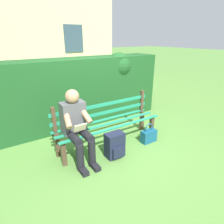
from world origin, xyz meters
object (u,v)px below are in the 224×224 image
object	(u,v)px
park_bench	(107,122)
person_seated	(77,125)
backpack	(115,145)
handbag	(149,136)

from	to	relation	value
park_bench	person_seated	size ratio (longest dim) A/B	1.73
park_bench	person_seated	world-z (taller)	person_seated
park_bench	backpack	bearing A→B (deg)	74.06
person_seated	backpack	size ratio (longest dim) A/B	2.70
person_seated	handbag	distance (m)	1.48
park_bench	backpack	world-z (taller)	park_bench
person_seated	handbag	bearing A→B (deg)	170.56
handbag	backpack	bearing A→B (deg)	3.59
handbag	park_bench	bearing A→B (deg)	-29.34
park_bench	handbag	world-z (taller)	park_bench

